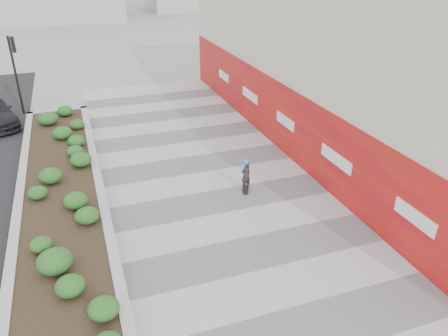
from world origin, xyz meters
The scene contains 7 objects.
ground centered at (0.00, 0.00, 0.00)m, with size 160.00×160.00×0.00m, color gray.
walkway centered at (0.00, 3.00, 0.01)m, with size 8.00×36.00×0.01m, color #A8A8AD.
building centered at (6.98, 8.98, 3.98)m, with size 6.04×24.08×8.00m.
planter centered at (-5.50, 7.00, 0.42)m, with size 3.00×18.00×0.90m.
traffic_signal_near centered at (-7.23, 17.50, 2.76)m, with size 0.33×0.28×4.20m.
manhole_cover centered at (0.50, 3.00, 0.00)m, with size 0.44×0.44×0.01m, color #595654.
skateboarder centered at (1.05, 5.39, 0.67)m, with size 0.49×0.74×1.31m.
Camera 1 is at (-4.51, -7.88, 8.20)m, focal length 35.00 mm.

